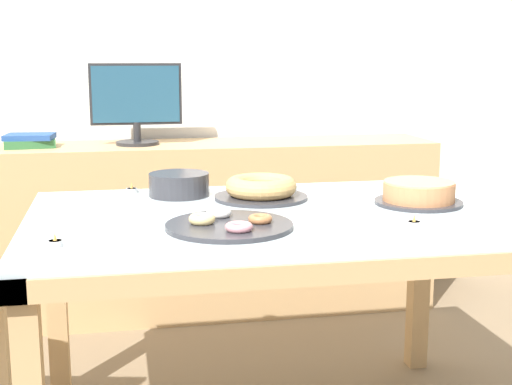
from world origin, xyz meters
TOP-DOWN VIEW (x-y plane):
  - wall_back at (0.00, 1.53)m, footprint 8.00×0.10m
  - dining_table at (0.00, 0.00)m, footprint 1.53×0.95m
  - sideboard at (0.00, 1.23)m, footprint 2.11×0.44m
  - computer_monitor at (-0.37, 1.23)m, footprint 0.42×0.20m
  - book_stack at (-0.86, 1.23)m, footprint 0.24×0.19m
  - cake_chocolate_round at (0.50, 0.01)m, footprint 0.29×0.29m
  - cake_golden_bundt at (0.01, 0.19)m, footprint 0.32×0.32m
  - pastry_platter at (-0.16, -0.20)m, footprint 0.36×0.36m
  - plate_stack at (-0.26, 0.30)m, footprint 0.21×0.21m
  - tealight_near_cakes at (-0.63, -0.31)m, footprint 0.04×0.04m
  - tealight_right_edge at (0.16, 0.34)m, footprint 0.04×0.04m
  - tealight_near_front at (-0.42, 0.39)m, footprint 0.04×0.04m
  - tealight_centre at (0.36, -0.29)m, footprint 0.04×0.04m

SIDE VIEW (x-z plane):
  - sideboard at x=0.00m, z-range 0.00..0.84m
  - dining_table at x=0.00m, z-range 0.29..1.05m
  - tealight_near_cakes at x=-0.63m, z-range 0.76..0.79m
  - tealight_right_edge at x=0.16m, z-range 0.76..0.79m
  - tealight_near_front at x=-0.42m, z-range 0.76..0.79m
  - tealight_centre at x=0.36m, z-range 0.76..0.79m
  - pastry_platter at x=-0.16m, z-range 0.76..0.80m
  - cake_golden_bundt at x=0.01m, z-range 0.76..0.84m
  - cake_chocolate_round at x=0.50m, z-range 0.76..0.84m
  - plate_stack at x=-0.26m, z-range 0.77..0.85m
  - book_stack at x=-0.86m, z-range 0.83..0.90m
  - computer_monitor at x=-0.37m, z-range 0.84..1.21m
  - wall_back at x=0.00m, z-range 0.00..2.60m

